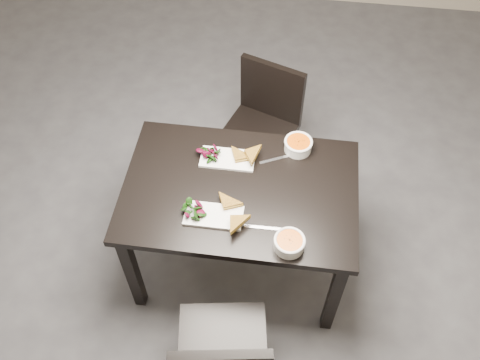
# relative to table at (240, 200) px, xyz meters

# --- Properties ---
(ground) EXTENTS (5.00, 5.00, 0.00)m
(ground) POSITION_rel_table_xyz_m (-0.37, 0.38, -0.65)
(ground) COLOR #47474C
(ground) RESTS_ON ground
(table) EXTENTS (1.20, 0.80, 0.75)m
(table) POSITION_rel_table_xyz_m (0.00, 0.00, 0.00)
(table) COLOR black
(table) RESTS_ON ground
(chair_near) EXTENTS (0.48, 0.48, 0.85)m
(chair_near) POSITION_rel_table_xyz_m (0.02, -0.78, -0.17)
(chair_near) COLOR black
(chair_near) RESTS_ON ground
(chair_far) EXTENTS (0.54, 0.54, 0.85)m
(chair_far) POSITION_rel_table_xyz_m (0.05, 0.75, -0.17)
(chair_far) COLOR black
(chair_far) RESTS_ON ground
(plate_near) EXTENTS (0.29, 0.14, 0.01)m
(plate_near) POSITION_rel_table_xyz_m (-0.11, -0.19, 0.11)
(plate_near) COLOR white
(plate_near) RESTS_ON table
(sandwich_near) EXTENTS (0.17, 0.15, 0.05)m
(sandwich_near) POSITION_rel_table_xyz_m (-0.04, -0.17, 0.14)
(sandwich_near) COLOR #A37322
(sandwich_near) RESTS_ON plate_near
(salad_near) EXTENTS (0.09, 0.08, 0.04)m
(salad_near) POSITION_rel_table_xyz_m (-0.21, -0.19, 0.13)
(salad_near) COLOR black
(salad_near) RESTS_ON plate_near
(soup_bowl_near) EXTENTS (0.15, 0.15, 0.07)m
(soup_bowl_near) POSITION_rel_table_xyz_m (0.27, -0.31, 0.14)
(soup_bowl_near) COLOR white
(soup_bowl_near) RESTS_ON table
(cutlery_near) EXTENTS (0.18, 0.02, 0.00)m
(cutlery_near) POSITION_rel_table_xyz_m (0.14, -0.22, 0.10)
(cutlery_near) COLOR silver
(cutlery_near) RESTS_ON table
(plate_far) EXTENTS (0.29, 0.14, 0.01)m
(plate_far) POSITION_rel_table_xyz_m (-0.09, 0.18, 0.11)
(plate_far) COLOR white
(plate_far) RESTS_ON table
(sandwich_far) EXTENTS (0.17, 0.15, 0.05)m
(sandwich_far) POSITION_rel_table_xyz_m (-0.03, 0.16, 0.14)
(sandwich_far) COLOR #A37322
(sandwich_far) RESTS_ON plate_far
(salad_far) EXTENTS (0.09, 0.08, 0.04)m
(salad_far) POSITION_rel_table_xyz_m (-0.19, 0.18, 0.13)
(salad_far) COLOR black
(salad_far) RESTS_ON plate_far
(soup_bowl_far) EXTENTS (0.15, 0.15, 0.07)m
(soup_bowl_far) POSITION_rel_table_xyz_m (0.27, 0.30, 0.14)
(soup_bowl_far) COLOR white
(soup_bowl_far) RESTS_ON table
(cutlery_far) EXTENTS (0.17, 0.09, 0.00)m
(cutlery_far) POSITION_rel_table_xyz_m (0.16, 0.22, 0.10)
(cutlery_far) COLOR silver
(cutlery_far) RESTS_ON table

